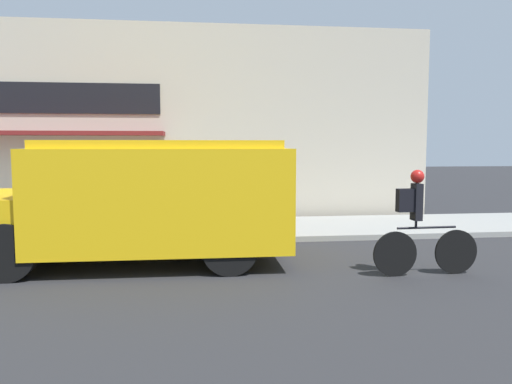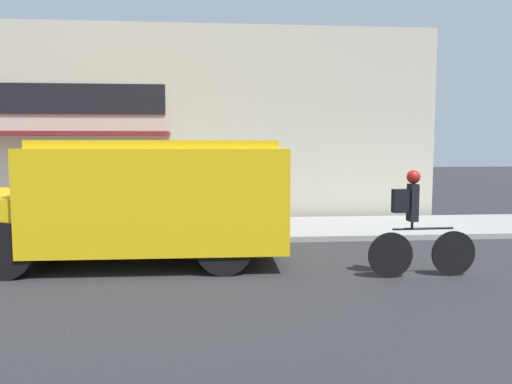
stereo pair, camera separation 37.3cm
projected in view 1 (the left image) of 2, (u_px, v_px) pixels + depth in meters
ground_plane at (101, 247)px, 10.09m from camera, size 70.00×70.00×0.00m
sidewalk at (113, 232)px, 11.52m from camera, size 28.00×2.91×0.12m
storefront at (119, 123)px, 13.06m from camera, size 16.84×1.09×5.24m
school_bus at (144, 198)px, 8.66m from camera, size 5.46×2.86×2.13m
cyclist at (420, 226)px, 7.82m from camera, size 1.74×0.21×1.67m
trash_bin at (263, 207)px, 12.41m from camera, size 0.45×0.45×0.79m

